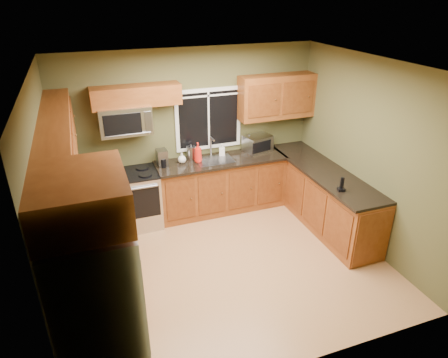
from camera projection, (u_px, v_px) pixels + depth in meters
floor at (229, 263)px, 5.61m from camera, size 4.20×4.20×0.00m
ceiling at (231, 67)px, 4.44m from camera, size 4.20×4.20×0.00m
back_wall at (191, 132)px, 6.55m from camera, size 4.20×0.00×4.20m
front_wall at (302, 259)px, 3.50m from camera, size 4.20×0.00×4.20m
left_wall at (51, 205)px, 4.38m from camera, size 0.00×3.60×3.60m
right_wall at (368, 155)px, 5.67m from camera, size 0.00×3.60×3.60m
window at (208, 119)px, 6.54m from camera, size 1.12×0.03×1.02m
base_cabinets_left at (89, 244)px, 5.26m from camera, size 0.60×2.65×0.90m
countertop_left at (86, 213)px, 5.07m from camera, size 0.65×2.65×0.04m
base_cabinets_back at (221, 185)px, 6.81m from camera, size 2.17×0.60×0.90m
countertop_back at (221, 160)px, 6.59m from camera, size 2.17×0.65×0.04m
base_cabinets_peninsula at (322, 197)px, 6.43m from camera, size 0.60×2.52×0.90m
countertop_peninsula at (323, 171)px, 6.22m from camera, size 0.65×2.50×0.04m
upper_cabinets_left at (59, 145)px, 4.61m from camera, size 0.33×2.65×0.72m
upper_cabinets_back_left at (136, 96)px, 5.83m from camera, size 1.30×0.33×0.30m
upper_cabinets_back_right at (277, 97)px, 6.63m from camera, size 1.30×0.33×0.72m
upper_cabinet_over_fridge at (80, 198)px, 3.09m from camera, size 0.72×0.90×0.38m
refrigerator at (100, 308)px, 3.58m from camera, size 0.74×0.90×1.80m
range at (135, 199)px, 6.33m from camera, size 0.76×0.69×0.94m
microwave at (125, 120)px, 5.89m from camera, size 0.76×0.41×0.42m
sink at (215, 159)px, 6.55m from camera, size 0.60×0.42×0.36m
toaster_oven at (258, 143)px, 6.86m from camera, size 0.51×0.44×0.28m
coffee_maker at (162, 158)px, 6.29m from camera, size 0.17×0.22×0.27m
kettle at (191, 152)px, 6.53m from camera, size 0.16×0.16×0.27m
paper_towel_roll at (249, 143)px, 6.87m from camera, size 0.12×0.12×0.29m
soap_bottle_a at (198, 152)px, 6.41m from camera, size 0.14×0.14×0.33m
soap_bottle_b at (222, 150)px, 6.69m from camera, size 0.12×0.12×0.20m
soap_bottle_c at (182, 158)px, 6.41m from camera, size 0.14×0.14×0.17m
cordless_phone at (341, 187)px, 5.54m from camera, size 0.11×0.11×0.20m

